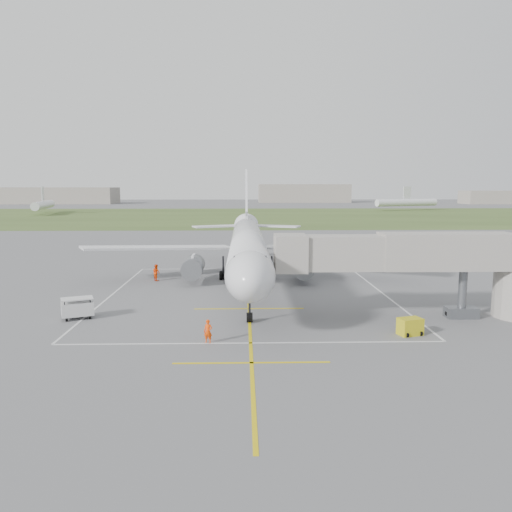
{
  "coord_description": "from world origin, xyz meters",
  "views": [
    {
      "loc": [
        -0.5,
        -54.25,
        11.11
      ],
      "look_at": [
        0.8,
        -4.0,
        4.0
      ],
      "focal_mm": 35.0,
      "sensor_mm": 36.0,
      "label": 1
    }
  ],
  "objects_px": {
    "airliner": "(248,247)",
    "gpu_unit": "(410,327)",
    "ramp_worker_nose": "(208,331)",
    "ramp_worker_wing": "(156,272)",
    "baggage_cart": "(77,308)",
    "jet_bridge": "(437,262)"
  },
  "relations": [
    {
      "from": "airliner",
      "to": "gpu_unit",
      "type": "height_order",
      "value": "airliner"
    },
    {
      "from": "airliner",
      "to": "ramp_worker_nose",
      "type": "height_order",
      "value": "airliner"
    },
    {
      "from": "ramp_worker_nose",
      "to": "ramp_worker_wing",
      "type": "height_order",
      "value": "ramp_worker_wing"
    },
    {
      "from": "baggage_cart",
      "to": "ramp_worker_nose",
      "type": "xyz_separation_m",
      "value": [
        11.44,
        -6.87,
        -0.06
      ]
    },
    {
      "from": "gpu_unit",
      "to": "ramp_worker_wing",
      "type": "xyz_separation_m",
      "value": [
        -22.73,
        22.12,
        0.35
      ]
    },
    {
      "from": "airliner",
      "to": "gpu_unit",
      "type": "xyz_separation_m",
      "value": [
        12.0,
        -19.08,
        -3.76
      ]
    },
    {
      "from": "gpu_unit",
      "to": "jet_bridge",
      "type": "bearing_deg",
      "value": 35.22
    },
    {
      "from": "baggage_cart",
      "to": "ramp_worker_nose",
      "type": "bearing_deg",
      "value": -52.93
    },
    {
      "from": "ramp_worker_wing",
      "to": "ramp_worker_nose",
      "type": "bearing_deg",
      "value": 160.99
    },
    {
      "from": "gpu_unit",
      "to": "ramp_worker_nose",
      "type": "distance_m",
      "value": 15.1
    },
    {
      "from": "airliner",
      "to": "jet_bridge",
      "type": "xyz_separation_m",
      "value": [
        15.72,
        -14.25,
        0.35
      ]
    },
    {
      "from": "jet_bridge",
      "to": "gpu_unit",
      "type": "distance_m",
      "value": 7.36
    },
    {
      "from": "jet_bridge",
      "to": "ramp_worker_wing",
      "type": "xyz_separation_m",
      "value": [
        -26.46,
        17.29,
        -3.76
      ]
    },
    {
      "from": "gpu_unit",
      "to": "ramp_worker_wing",
      "type": "height_order",
      "value": "ramp_worker_wing"
    },
    {
      "from": "baggage_cart",
      "to": "ramp_worker_nose",
      "type": "distance_m",
      "value": 13.35
    },
    {
      "from": "airliner",
      "to": "ramp_worker_wing",
      "type": "distance_m",
      "value": 11.66
    },
    {
      "from": "jet_bridge",
      "to": "ramp_worker_wing",
      "type": "height_order",
      "value": "jet_bridge"
    },
    {
      "from": "gpu_unit",
      "to": "ramp_worker_nose",
      "type": "height_order",
      "value": "ramp_worker_nose"
    },
    {
      "from": "jet_bridge",
      "to": "gpu_unit",
      "type": "bearing_deg",
      "value": -127.62
    },
    {
      "from": "baggage_cart",
      "to": "ramp_worker_nose",
      "type": "height_order",
      "value": "baggage_cart"
    },
    {
      "from": "jet_bridge",
      "to": "ramp_worker_nose",
      "type": "bearing_deg",
      "value": -161.14
    },
    {
      "from": "gpu_unit",
      "to": "airliner",
      "type": "bearing_deg",
      "value": 104.99
    }
  ]
}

